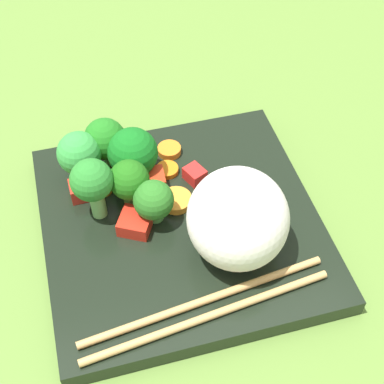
{
  "coord_description": "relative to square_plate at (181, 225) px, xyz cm",
  "views": [
    {
      "loc": [
        -32.82,
        6.61,
        44.05
      ],
      "look_at": [
        1.35,
        -1.41,
        3.83
      ],
      "focal_mm": 53.53,
      "sensor_mm": 36.0,
      "label": 1
    }
  ],
  "objects": [
    {
      "name": "ground_plane",
      "position": [
        0.0,
        0.0,
        -1.92
      ],
      "size": [
        110.0,
        110.0,
        2.0
      ],
      "primitive_type": "cube",
      "color": "#5A7E32"
    },
    {
      "name": "pepper_chunk_0",
      "position": [
        4.59,
        -2.45,
        1.63
      ],
      "size": [
        2.53,
        2.38,
        1.44
      ],
      "primitive_type": "cube",
      "rotation": [
        0.0,
        0.0,
        3.6
      ],
      "color": "red",
      "rests_on": "square_plate"
    },
    {
      "name": "rice_mound",
      "position": [
        -4.27,
        -4.09,
        5.09
      ],
      "size": [
        10.97,
        10.49,
        8.36
      ],
      "primitive_type": "ellipsoid",
      "rotation": [
        0.0,
        0.0,
        2.94
      ],
      "color": "white",
      "rests_on": "square_plate"
    },
    {
      "name": "carrot_slice_1",
      "position": [
        2.02,
        -0.39,
        1.3
      ],
      "size": [
        3.96,
        3.96,
        0.76
      ],
      "primitive_type": "cylinder",
      "rotation": [
        0.0,
        0.0,
        4.33
      ],
      "color": "orange",
      "rests_on": "square_plate"
    },
    {
      "name": "square_plate",
      "position": [
        0.0,
        0.0,
        0.0
      ],
      "size": [
        26.44,
        26.44,
        1.83
      ],
      "primitive_type": "cube",
      "rotation": [
        0.0,
        0.0,
        0.03
      ],
      "color": "black",
      "rests_on": "ground_plane"
    },
    {
      "name": "chopstick_pair",
      "position": [
        -9.94,
        -0.14,
        1.25
      ],
      "size": [
        5.49,
        21.94,
        0.66
      ],
      "rotation": [
        0.0,
        0.0,
        4.86
      ],
      "color": "tan",
      "rests_on": "square_plate"
    },
    {
      "name": "broccoli_floret_3",
      "position": [
        7.46,
        8.28,
        4.22
      ],
      "size": [
        4.29,
        4.29,
        5.61
      ],
      "color": "#529C49",
      "rests_on": "square_plate"
    },
    {
      "name": "pepper_chunk_2",
      "position": [
        0.46,
        4.25,
        1.65
      ],
      "size": [
        3.88,
        3.85,
        1.47
      ],
      "primitive_type": "cube",
      "rotation": [
        0.0,
        0.0,
        1.11
      ],
      "color": "red",
      "rests_on": "square_plate"
    },
    {
      "name": "carrot_slice_3",
      "position": [
        8.91,
        -0.75,
        1.28
      ],
      "size": [
        2.81,
        2.81,
        0.73
      ],
      "primitive_type": "cylinder",
      "rotation": [
        0.0,
        0.0,
        2.97
      ],
      "color": "orange",
      "rests_on": "square_plate"
    },
    {
      "name": "broccoli_floret_2",
      "position": [
        0.58,
        2.35,
        3.54
      ],
      "size": [
        3.76,
        3.76,
        4.68
      ],
      "color": "#55A24B",
      "rests_on": "square_plate"
    },
    {
      "name": "carrot_slice_2",
      "position": [
        6.28,
        -0.2,
        1.2
      ],
      "size": [
        3.0,
        3.0,
        0.56
      ],
      "primitive_type": "cylinder",
      "rotation": [
        0.0,
        0.0,
        2.01
      ],
      "color": "orange",
      "rests_on": "square_plate"
    },
    {
      "name": "broccoli_floret_1",
      "position": [
        6.47,
        3.26,
        4.16
      ],
      "size": [
        4.92,
        4.92,
        5.75
      ],
      "color": "#76C15B",
      "rests_on": "square_plate"
    },
    {
      "name": "pepper_chunk_4",
      "position": [
        5.02,
        8.77,
        1.75
      ],
      "size": [
        2.18,
        2.13,
        1.67
      ],
      "primitive_type": "cube",
      "rotation": [
        0.0,
        0.0,
        3.2
      ],
      "color": "red",
      "rests_on": "square_plate"
    },
    {
      "name": "pepper_chunk_3",
      "position": [
        4.53,
        1.49,
        1.84
      ],
      "size": [
        2.48,
        1.82,
        1.85
      ],
      "primitive_type": "cube",
      "rotation": [
        0.0,
        0.0,
        6.25
      ],
      "color": "red",
      "rests_on": "square_plate"
    },
    {
      "name": "broccoli_floret_5",
      "position": [
        2.98,
        4.17,
        4.11
      ],
      "size": [
        3.8,
        3.8,
        5.3
      ],
      "color": "#63993F",
      "rests_on": "square_plate"
    },
    {
      "name": "carrot_slice_0",
      "position": [
        5.55,
        6.8,
        1.14
      ],
      "size": [
        3.01,
        3.01,
        0.45
      ],
      "primitive_type": "cylinder",
      "rotation": [
        0.0,
        0.0,
        4.92
      ],
      "color": "orange",
      "rests_on": "square_plate"
    },
    {
      "name": "broccoli_floret_4",
      "position": [
        8.9,
        5.61,
        4.17
      ],
      "size": [
        4.17,
        4.17,
        5.52
      ],
      "color": "#549044",
      "rests_on": "square_plate"
    },
    {
      "name": "broccoli_floret_0",
      "position": [
        2.73,
        7.5,
        5.06
      ],
      "size": [
        3.98,
        3.98,
        6.44
      ],
      "color": "#71B55E",
      "rests_on": "square_plate"
    },
    {
      "name": "carrot_slice_4",
      "position": [
        10.24,
        2.7,
        1.12
      ],
      "size": [
        3.1,
        3.1,
        0.41
      ],
      "primitive_type": "cylinder",
      "rotation": [
        0.0,
        0.0,
        5.08
      ],
      "color": "orange",
      "rests_on": "square_plate"
    }
  ]
}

